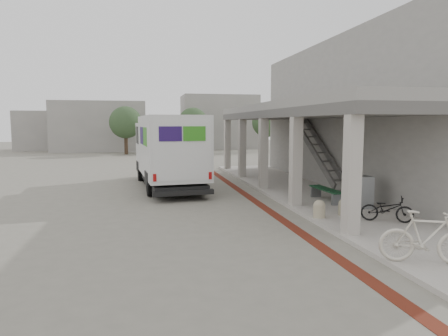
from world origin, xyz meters
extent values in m
plane|color=slate|center=(0.00, 0.00, 0.00)|extent=(120.00, 120.00, 0.00)
cube|color=#591E11|center=(1.00, 2.00, 0.01)|extent=(0.35, 40.00, 0.01)
cube|color=#9B948B|center=(4.00, 0.00, 0.06)|extent=(4.40, 28.00, 0.12)
cube|color=gray|center=(7.35, 4.50, 3.50)|extent=(4.30, 17.00, 7.00)
cube|color=#555350|center=(3.60, 4.50, 3.50)|extent=(3.40, 16.90, 0.35)
cube|color=gray|center=(3.60, 4.50, 3.85)|extent=(3.40, 16.90, 0.35)
cube|color=gray|center=(-8.00, 34.00, 2.75)|extent=(10.00, 6.00, 5.50)
cube|color=gray|center=(-1.00, 38.00, 2.00)|extent=(8.00, 6.00, 4.00)
cube|color=gray|center=(6.00, 36.00, 3.25)|extent=(9.00, 6.00, 6.50)
cube|color=gray|center=(-14.00, 37.00, 2.25)|extent=(7.00, 5.00, 4.50)
cylinder|color=#38281C|center=(-5.00, 28.00, 1.20)|extent=(0.36, 0.36, 2.40)
sphere|color=#2B4126|center=(-5.00, 28.00, 3.20)|extent=(3.20, 3.20, 3.20)
cylinder|color=#38281C|center=(2.00, 30.00, 1.20)|extent=(0.36, 0.36, 2.40)
sphere|color=#2B4126|center=(2.00, 30.00, 3.20)|extent=(3.20, 3.20, 3.20)
cylinder|color=#38281C|center=(10.00, 29.00, 1.20)|extent=(0.36, 0.36, 2.40)
sphere|color=#2B4126|center=(10.00, 29.00, 3.20)|extent=(3.20, 3.20, 3.20)
cube|color=black|center=(-2.15, 6.17, 0.42)|extent=(2.85, 7.55, 0.32)
cube|color=silver|center=(-2.06, 5.22, 2.06)|extent=(3.00, 5.69, 2.74)
cube|color=silver|center=(-2.38, 8.85, 1.90)|extent=(2.70, 2.22, 2.43)
cube|color=silver|center=(-2.48, 9.96, 1.00)|extent=(2.37, 0.83, 0.84)
cube|color=black|center=(-2.45, 9.69, 2.48)|extent=(2.36, 0.71, 1.11)
cube|color=black|center=(-1.81, 2.39, 0.37)|extent=(2.44, 0.47, 0.19)
cube|color=#25114F|center=(-3.39, 5.85, 2.53)|extent=(0.15, 1.47, 0.79)
cube|color=#2F841C|center=(-3.26, 4.27, 2.53)|extent=(0.15, 1.47, 0.79)
cube|color=#25114F|center=(-2.29, 2.42, 2.69)|extent=(0.90, 0.11, 0.58)
cube|color=#2F841C|center=(-1.35, 2.50, 2.69)|extent=(0.90, 0.11, 0.58)
cylinder|color=black|center=(-3.49, 8.81, 0.47)|extent=(0.38, 0.97, 0.95)
cylinder|color=black|center=(-1.28, 9.00, 0.47)|extent=(0.38, 0.97, 0.95)
cylinder|color=black|center=(-3.07, 3.97, 0.47)|extent=(0.38, 0.97, 0.95)
cylinder|color=black|center=(-0.86, 4.16, 0.47)|extent=(0.38, 0.97, 0.95)
cube|color=slate|center=(3.57, 0.08, 0.33)|extent=(0.43, 0.11, 0.43)
cube|color=slate|center=(3.50, 1.77, 0.33)|extent=(0.43, 0.11, 0.43)
cube|color=#133B21|center=(3.38, 0.92, 0.57)|extent=(0.21, 2.03, 0.05)
cube|color=#133B21|center=(3.53, 0.92, 0.57)|extent=(0.21, 2.03, 0.05)
cube|color=#133B21|center=(3.69, 0.93, 0.57)|extent=(0.21, 2.03, 0.05)
cylinder|color=tan|center=(2.10, -1.57, 0.31)|extent=(0.38, 0.38, 0.38)
sphere|color=tan|center=(2.10, -1.57, 0.50)|extent=(0.38, 0.38, 0.38)
cylinder|color=gray|center=(3.02, -1.44, 0.30)|extent=(0.36, 0.36, 0.36)
sphere|color=gray|center=(3.02, -1.44, 0.48)|extent=(0.36, 0.36, 0.36)
cube|color=gray|center=(4.30, -0.44, 0.68)|extent=(0.62, 0.76, 1.13)
imported|color=black|center=(3.87, -2.50, 0.52)|extent=(1.58, 1.19, 0.79)
imported|color=beige|center=(2.50, -5.93, 0.69)|extent=(1.96, 1.26, 1.14)
camera|label=1|loc=(-3.34, -13.14, 3.09)|focal=32.00mm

